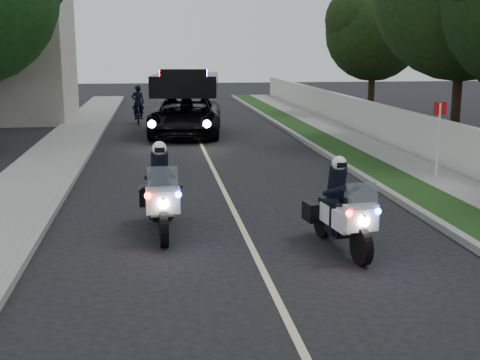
# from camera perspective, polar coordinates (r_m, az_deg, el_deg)

# --- Properties ---
(ground) EXTENTS (120.00, 120.00, 0.00)m
(ground) POSITION_cam_1_polar(r_m,az_deg,el_deg) (8.54, 4.91, -13.72)
(ground) COLOR black
(ground) RESTS_ON ground
(curb_right) EXTENTS (0.20, 60.00, 0.15)m
(curb_right) POSITION_cam_1_polar(r_m,az_deg,el_deg) (18.80, 10.53, 0.65)
(curb_right) COLOR gray
(curb_right) RESTS_ON ground
(grass_verge) EXTENTS (1.20, 60.00, 0.16)m
(grass_verge) POSITION_cam_1_polar(r_m,az_deg,el_deg) (19.03, 12.53, 0.71)
(grass_verge) COLOR #193814
(grass_verge) RESTS_ON ground
(sidewalk_right) EXTENTS (1.40, 60.00, 0.16)m
(sidewalk_right) POSITION_cam_1_polar(r_m,az_deg,el_deg) (19.51, 16.12, 0.80)
(sidewalk_right) COLOR gray
(sidewalk_right) RESTS_ON ground
(property_wall) EXTENTS (0.22, 60.00, 1.50)m
(property_wall) POSITION_cam_1_polar(r_m,az_deg,el_deg) (19.82, 18.88, 2.77)
(property_wall) COLOR beige
(property_wall) RESTS_ON ground
(curb_left) EXTENTS (0.20, 60.00, 0.15)m
(curb_left) POSITION_cam_1_polar(r_m,az_deg,el_deg) (18.03, -15.08, -0.04)
(curb_left) COLOR gray
(curb_left) RESTS_ON ground
(sidewalk_left) EXTENTS (2.00, 60.00, 0.16)m
(sidewalk_left) POSITION_cam_1_polar(r_m,az_deg,el_deg) (18.21, -18.51, -0.13)
(sidewalk_left) COLOR gray
(sidewalk_left) RESTS_ON ground
(lane_marking) EXTENTS (0.12, 50.00, 0.01)m
(lane_marking) POSITION_cam_1_polar(r_m,az_deg,el_deg) (17.97, -2.00, 0.10)
(lane_marking) COLOR #BFB78C
(lane_marking) RESTS_ON ground
(police_moto_left) EXTENTS (0.85, 2.22, 1.86)m
(police_moto_left) POSITION_cam_1_polar(r_m,az_deg,el_deg) (12.92, -7.11, -4.75)
(police_moto_left) COLOR silver
(police_moto_left) RESTS_ON ground
(police_moto_right) EXTENTS (1.00, 2.14, 1.75)m
(police_moto_right) POSITION_cam_1_polar(r_m,az_deg,el_deg) (11.93, 9.03, -6.24)
(police_moto_right) COLOR silver
(police_moto_right) RESTS_ON ground
(police_suv) EXTENTS (3.57, 6.53, 3.03)m
(police_suv) POSITION_cam_1_polar(r_m,az_deg,el_deg) (27.21, -4.89, 4.11)
(police_suv) COLOR black
(police_suv) RESTS_ON ground
(bicycle) EXTENTS (0.76, 1.92, 0.99)m
(bicycle) POSITION_cam_1_polar(r_m,az_deg,el_deg) (31.55, -9.19, 5.07)
(bicycle) COLOR black
(bicycle) RESTS_ON ground
(cyclist) EXTENTS (0.64, 0.45, 1.69)m
(cyclist) POSITION_cam_1_polar(r_m,az_deg,el_deg) (31.55, -9.19, 5.07)
(cyclist) COLOR black
(cyclist) RESTS_ON ground
(sign_post) EXTENTS (0.39, 0.39, 2.31)m
(sign_post) POSITION_cam_1_polar(r_m,az_deg,el_deg) (18.41, 17.31, -0.17)
(sign_post) COLOR #B50C17
(sign_post) RESTS_ON ground
(tree_right_d) EXTENTS (7.50, 7.50, 11.22)m
(tree_right_d) POSITION_cam_1_polar(r_m,az_deg,el_deg) (25.79, 18.79, 3.08)
(tree_right_d) COLOR #1E3A13
(tree_right_d) RESTS_ON ground
(tree_right_e) EXTENTS (5.73, 5.73, 8.70)m
(tree_right_e) POSITION_cam_1_polar(r_m,az_deg,el_deg) (35.82, 11.74, 5.78)
(tree_right_e) COLOR #1C3511
(tree_right_e) RESTS_ON ground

